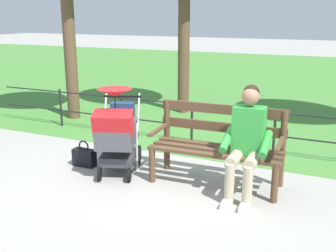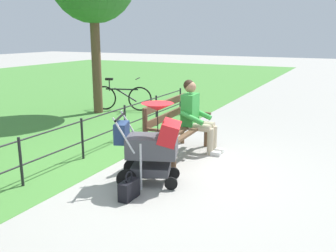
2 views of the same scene
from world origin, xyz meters
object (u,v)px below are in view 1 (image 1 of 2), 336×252
person_on_bench (246,139)px  stroller (117,130)px  handbag (84,157)px  park_bench (218,142)px

person_on_bench → stroller: size_ratio=1.11×
stroller → handbag: size_ratio=3.11×
park_bench → stroller: bearing=12.0°
park_bench → handbag: (1.84, 0.24, -0.40)m
park_bench → stroller: stroller is taller
park_bench → stroller: size_ratio=1.40×
person_on_bench → handbag: 2.31m
park_bench → handbag: size_ratio=4.37×
person_on_bench → stroller: person_on_bench is taller
park_bench → person_on_bench: 0.48m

